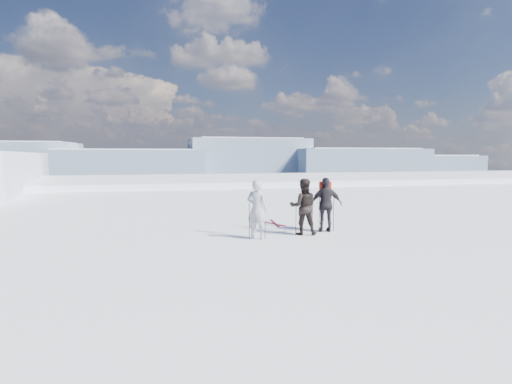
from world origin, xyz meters
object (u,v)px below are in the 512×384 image
(skier_dark, at_px, (303,207))
(skis_loose, at_px, (273,223))
(skier_grey, at_px, (257,209))
(skier_pack, at_px, (326,205))

(skier_dark, relative_size, skis_loose, 1.15)
(skier_grey, bearing_deg, skier_pack, -130.05)
(skier_grey, distance_m, skis_loose, 3.17)
(skier_pack, relative_size, skis_loose, 1.16)
(skier_pack, bearing_deg, skis_loose, -43.33)
(skier_grey, xyz_separation_m, skier_dark, (1.73, 0.30, -0.01))
(skier_pack, xyz_separation_m, skis_loose, (-1.39, 2.10, -0.97))
(skier_grey, relative_size, skier_dark, 1.01)
(skier_grey, height_order, skier_dark, skier_grey)
(skier_grey, xyz_separation_m, skier_pack, (2.72, 0.61, -0.00))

